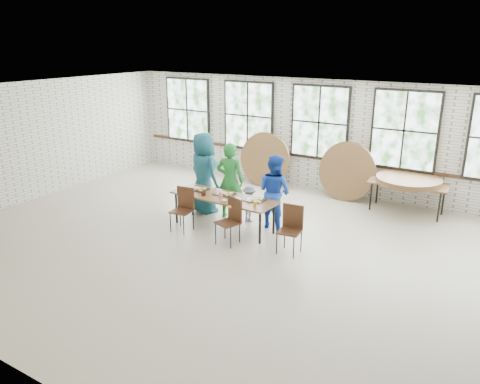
% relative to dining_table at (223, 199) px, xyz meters
% --- Properties ---
extents(room, '(12.00, 12.00, 12.00)m').
position_rel_dining_table_xyz_m(room, '(0.64, 3.67, 1.14)').
color(room, '#B6A991').
rests_on(room, ground).
extents(dining_table, '(2.43, 0.90, 0.74)m').
position_rel_dining_table_xyz_m(dining_table, '(0.00, 0.00, 0.00)').
color(dining_table, brown).
rests_on(dining_table, ground).
extents(chair_near_left, '(0.46, 0.45, 0.95)m').
position_rel_dining_table_xyz_m(chair_near_left, '(-0.70, -0.50, -0.13)').
color(chair_near_left, '#442616').
rests_on(chair_near_left, ground).
extents(chair_near_right, '(0.53, 0.52, 0.95)m').
position_rel_dining_table_xyz_m(chair_near_right, '(0.56, -0.55, -0.13)').
color(chair_near_right, '#442616').
rests_on(chair_near_right, ground).
extents(chair_spare, '(0.46, 0.45, 0.95)m').
position_rel_dining_table_xyz_m(chair_spare, '(1.77, -0.30, -0.13)').
color(chair_spare, '#442616').
rests_on(chair_spare, ground).
extents(adult_teal, '(1.10, 0.91, 1.93)m').
position_rel_dining_table_xyz_m(adult_teal, '(-0.99, 0.65, 0.28)').
color(adult_teal, '#1D556E').
rests_on(adult_teal, ground).
extents(adult_green, '(0.74, 0.58, 1.78)m').
position_rel_dining_table_xyz_m(adult_green, '(-0.25, 0.65, 0.20)').
color(adult_green, '#1E722A').
rests_on(adult_green, ground).
extents(toddler, '(0.61, 0.44, 0.85)m').
position_rel_dining_table_xyz_m(toddler, '(0.27, 0.65, -0.26)').
color(toddler, '#171138').
rests_on(toddler, ground).
extents(adult_blue, '(0.93, 0.80, 1.65)m').
position_rel_dining_table_xyz_m(adult_blue, '(0.90, 0.65, 0.13)').
color(adult_blue, '#1A45B8').
rests_on(adult_blue, ground).
extents(storage_table, '(1.84, 0.87, 0.74)m').
position_rel_dining_table_xyz_m(storage_table, '(3.18, 3.13, -0.00)').
color(storage_table, brown).
rests_on(storage_table, ground).
extents(tabletop_clutter, '(1.90, 0.63, 0.11)m').
position_rel_dining_table_xyz_m(tabletop_clutter, '(0.13, -0.01, 0.08)').
color(tabletop_clutter, black).
rests_on(tabletop_clutter, dining_table).
extents(round_tops_stacked, '(1.50, 1.50, 0.13)m').
position_rel_dining_table_xyz_m(round_tops_stacked, '(3.18, 3.13, 0.12)').
color(round_tops_stacked, brown).
rests_on(round_tops_stacked, storage_table).
extents(round_tops_leaning, '(3.99, 0.48, 1.49)m').
position_rel_dining_table_xyz_m(round_tops_leaning, '(0.38, 3.36, 0.05)').
color(round_tops_leaning, brown).
rests_on(round_tops_leaning, ground).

